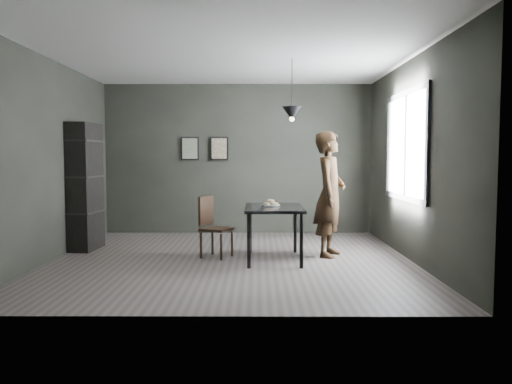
{
  "coord_description": "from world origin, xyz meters",
  "views": [
    {
      "loc": [
        0.38,
        -6.91,
        1.44
      ],
      "look_at": [
        0.35,
        0.05,
        0.95
      ],
      "focal_mm": 35.0,
      "sensor_mm": 36.0,
      "label": 1
    }
  ],
  "objects_px": {
    "woman": "(330,194)",
    "shelf_unit": "(84,187)",
    "white_plate": "(271,206)",
    "pendant_lamp": "(292,113)",
    "wood_chair": "(212,222)",
    "cafe_table": "(274,212)"
  },
  "relations": [
    {
      "from": "wood_chair",
      "to": "shelf_unit",
      "type": "relative_size",
      "value": 0.45
    },
    {
      "from": "woman",
      "to": "shelf_unit",
      "type": "xyz_separation_m",
      "value": [
        -3.74,
        0.5,
        0.08
      ]
    },
    {
      "from": "cafe_table",
      "to": "shelf_unit",
      "type": "bearing_deg",
      "value": 164.95
    },
    {
      "from": "cafe_table",
      "to": "pendant_lamp",
      "type": "bearing_deg",
      "value": 21.8
    },
    {
      "from": "white_plate",
      "to": "wood_chair",
      "type": "xyz_separation_m",
      "value": [
        -0.85,
        0.12,
        -0.26
      ]
    },
    {
      "from": "wood_chair",
      "to": "pendant_lamp",
      "type": "bearing_deg",
      "value": 19.5
    },
    {
      "from": "wood_chair",
      "to": "shelf_unit",
      "type": "bearing_deg",
      "value": -171.39
    },
    {
      "from": "cafe_table",
      "to": "white_plate",
      "type": "relative_size",
      "value": 5.22
    },
    {
      "from": "white_plate",
      "to": "wood_chair",
      "type": "bearing_deg",
      "value": 172.13
    },
    {
      "from": "woman",
      "to": "cafe_table",
      "type": "bearing_deg",
      "value": 128.35
    },
    {
      "from": "white_plate",
      "to": "shelf_unit",
      "type": "xyz_separation_m",
      "value": [
        -2.88,
        0.7,
        0.22
      ]
    },
    {
      "from": "pendant_lamp",
      "to": "white_plate",
      "type": "bearing_deg",
      "value": -177.08
    },
    {
      "from": "white_plate",
      "to": "woman",
      "type": "relative_size",
      "value": 0.13
    },
    {
      "from": "white_plate",
      "to": "woman",
      "type": "distance_m",
      "value": 0.89
    },
    {
      "from": "cafe_table",
      "to": "white_plate",
      "type": "height_order",
      "value": "white_plate"
    },
    {
      "from": "wood_chair",
      "to": "white_plate",
      "type": "bearing_deg",
      "value": 16.75
    },
    {
      "from": "white_plate",
      "to": "shelf_unit",
      "type": "distance_m",
      "value": 2.97
    },
    {
      "from": "woman",
      "to": "wood_chair",
      "type": "bearing_deg",
      "value": 112.04
    },
    {
      "from": "woman",
      "to": "shelf_unit",
      "type": "bearing_deg",
      "value": 101.71
    },
    {
      "from": "cafe_table",
      "to": "wood_chair",
      "type": "xyz_separation_m",
      "value": [
        -0.89,
        0.2,
        -0.17
      ]
    },
    {
      "from": "white_plate",
      "to": "pendant_lamp",
      "type": "bearing_deg",
      "value": 2.92
    },
    {
      "from": "woman",
      "to": "pendant_lamp",
      "type": "distance_m",
      "value": 1.29
    }
  ]
}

